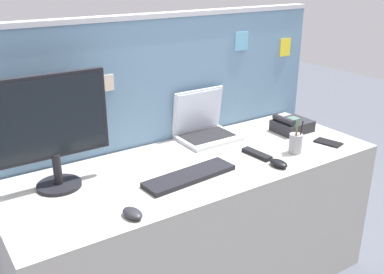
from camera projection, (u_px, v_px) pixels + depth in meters
desk at (197, 230)px, 2.23m from camera, size 1.83×0.68×0.75m
cubicle_divider at (159, 145)px, 2.40m from camera, size 2.04×0.08×1.42m
desktop_monitor at (51, 124)px, 1.78m from camera, size 0.48×0.19×0.49m
laptop at (204, 126)px, 2.40m from camera, size 0.31×0.25×0.26m
desk_phone at (291, 125)px, 2.49m from camera, size 0.20×0.17×0.10m
keyboard_main at (190, 176)px, 1.95m from camera, size 0.45×0.16×0.02m
computer_mouse_right_hand at (279, 163)px, 2.06m from camera, size 0.06×0.10×0.03m
computer_mouse_left_hand at (132, 213)px, 1.64m from camera, size 0.07×0.11×0.03m
pen_cup at (296, 143)px, 2.20m from camera, size 0.07×0.07×0.18m
cell_phone_black_slab at (328, 143)px, 2.33m from camera, size 0.11×0.15×0.01m
tv_remote at (257, 154)px, 2.18m from camera, size 0.06×0.17×0.02m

